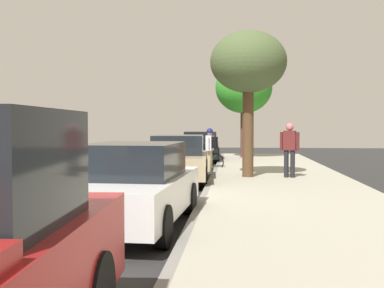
# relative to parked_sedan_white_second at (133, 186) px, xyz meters

# --- Properties ---
(ground) EXTENTS (57.36, 57.36, 0.00)m
(ground) POSITION_rel_parked_sedan_white_second_xyz_m (-0.93, 2.06, -0.75)
(ground) COLOR #292929
(sidewalk) EXTENTS (4.33, 35.85, 0.16)m
(sidewalk) POSITION_rel_parked_sedan_white_second_xyz_m (3.30, 2.06, -0.67)
(sidewalk) COLOR #A49F8E
(sidewalk) RESTS_ON ground
(curb_edge) EXTENTS (0.16, 35.85, 0.16)m
(curb_edge) POSITION_rel_parked_sedan_white_second_xyz_m (1.06, 2.06, -0.67)
(curb_edge) COLOR gray
(curb_edge) RESTS_ON ground
(lane_stripe_bike_edge) EXTENTS (0.12, 35.85, 0.01)m
(lane_stripe_bike_edge) POSITION_rel_parked_sedan_white_second_xyz_m (-0.41, 2.06, -0.75)
(lane_stripe_bike_edge) COLOR white
(lane_stripe_bike_edge) RESTS_ON ground
(parked_sedan_white_second) EXTENTS (2.01, 4.49, 1.52)m
(parked_sedan_white_second) POSITION_rel_parked_sedan_white_second_xyz_m (0.00, 0.00, 0.00)
(parked_sedan_white_second) COLOR white
(parked_sedan_white_second) RESTS_ON ground
(parked_sedan_tan_mid) EXTENTS (2.03, 4.49, 1.52)m
(parked_sedan_tan_mid) POSITION_rel_parked_sedan_white_second_xyz_m (0.00, 6.69, 0.00)
(parked_sedan_tan_mid) COLOR tan
(parked_sedan_tan_mid) RESTS_ON ground
(parked_sedan_black_far) EXTENTS (1.97, 4.46, 1.52)m
(parked_sedan_black_far) POSITION_rel_parked_sedan_white_second_xyz_m (0.08, 15.32, 0.00)
(parked_sedan_black_far) COLOR black
(parked_sedan_black_far) RESTS_ON ground
(bicycle_at_curb) EXTENTS (1.53, 0.93, 0.77)m
(bicycle_at_curb) POSITION_rel_parked_sedan_white_second_xyz_m (0.59, 10.99, -0.37)
(bicycle_at_curb) COLOR black
(bicycle_at_curb) RESTS_ON ground
(cyclist_with_backpack) EXTENTS (0.47, 0.61, 1.72)m
(cyclist_with_backpack) POSITION_rel_parked_sedan_white_second_xyz_m (0.82, 10.54, 0.30)
(cyclist_with_backpack) COLOR #C6B284
(cyclist_with_backpack) RESTS_ON ground
(street_tree_mid_block) EXTENTS (2.47, 2.47, 4.73)m
(street_tree_mid_block) POSITION_rel_parked_sedan_white_second_xyz_m (2.21, 7.26, 3.07)
(street_tree_mid_block) COLOR #503722
(street_tree_mid_block) RESTS_ON sidewalk
(street_tree_far_end) EXTENTS (2.93, 2.93, 4.95)m
(street_tree_far_end) POSITION_rel_parked_sedan_white_second_xyz_m (2.21, 16.60, 3.00)
(street_tree_far_end) COLOR brown
(street_tree_far_end) RESTS_ON sidewalk
(pedestrian_on_phone) EXTENTS (0.61, 0.31, 1.75)m
(pedestrian_on_phone) POSITION_rel_parked_sedan_white_second_xyz_m (3.54, 7.17, 0.40)
(pedestrian_on_phone) COLOR black
(pedestrian_on_phone) RESTS_ON sidewalk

